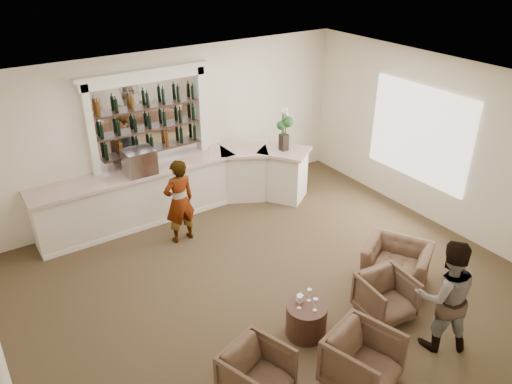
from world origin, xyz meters
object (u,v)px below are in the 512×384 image
Objects in this scene: cocktail_table at (306,320)px; flower_vase at (284,126)px; armchair_center at (363,360)px; armchair_far at (396,263)px; sommelier at (179,201)px; bar_counter at (179,189)px; armchair_right at (386,296)px; armchair_left at (257,374)px; espresso_machine at (140,162)px; guest at (445,296)px.

flower_vase is (2.23, 3.62, 1.42)m from cocktail_table.
armchair_center is 2.39m from armchair_far.
sommelier reaches higher than armchair_far.
flower_vase reaches higher than bar_counter.
armchair_right is 4.30m from flower_vase.
cocktail_table is 0.36× the size of sommelier.
cocktail_table is 0.77× the size of armchair_left.
bar_counter is at bearing 177.13° from armchair_far.
flower_vase reaches higher than sommelier.
sommelier reaches higher than cocktail_table.
espresso_machine is at bearing 169.00° from flower_vase.
sommelier reaches higher than armchair_right.
armchair_left is 1.02× the size of armchair_right.
sommelier is 1.11m from espresso_machine.
guest is at bearing 109.04° from sommelier.
cocktail_table is 2.06m from armchair_far.
cocktail_table is at bearing 74.39° from armchair_center.
armchair_left is 2.48m from armchair_right.
armchair_left is 5.54m from flower_vase.
armchair_center is at bearing 92.40° from sommelier.
bar_counter is at bearing 72.97° from armchair_center.
armchair_left is 1.37m from armchair_center.
armchair_center is at bearing -88.70° from cocktail_table.
sommelier is 4.46m from armchair_center.
armchair_left is (-0.82, -3.82, -0.48)m from sommelier.
bar_counter is 10.23× the size of espresso_machine.
armchair_left is (-1.24, -4.74, -0.22)m from bar_counter.
bar_counter reaches higher than armchair_left.
guest is 2.24× the size of armchair_right.
espresso_machine is at bearing -36.26° from guest.
armchair_center reaches higher than armchair_far.
guest is at bearing -54.02° from armchair_far.
bar_counter is 9.56× the size of cocktail_table.
armchair_left is at bearing 137.21° from armchair_center.
espresso_machine is at bearing 81.34° from armchair_center.
espresso_machine is at bearing 120.20° from armchair_right.
flower_vase is at bearing 82.68° from armchair_right.
sommelier is 2.13× the size of armchair_left.
cocktail_table is 1.96m from guest.
flower_vase is (2.20, -0.60, 1.09)m from bar_counter.
cocktail_table is at bearing -8.11° from guest.
armchair_far is at bearing 124.85° from sommelier.
guest is at bearing -20.20° from armchair_center.
armchair_center is 1.12× the size of armchair_right.
armchair_center is 1.45m from armchair_right.
cocktail_table is at bearing 4.32° from armchair_left.
flower_vase is (0.18, 3.47, 1.33)m from armchair_far.
espresso_machine is at bearing -71.62° from sommelier.
armchair_far is 5.03m from espresso_machine.
guest is at bearing -99.51° from flower_vase.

